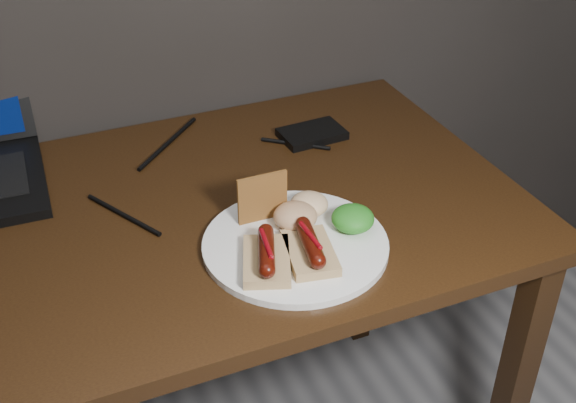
% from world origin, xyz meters
% --- Properties ---
extents(desk, '(1.40, 0.70, 0.75)m').
position_xyz_m(desk, '(0.00, 1.38, 0.66)').
color(desk, black).
rests_on(desk, ground).
extents(hard_drive, '(0.13, 0.09, 0.02)m').
position_xyz_m(hard_drive, '(0.43, 1.54, 0.76)').
color(hard_drive, black).
rests_on(hard_drive, desk).
extents(desk_cables, '(0.87, 0.38, 0.01)m').
position_xyz_m(desk_cables, '(0.01, 1.51, 0.75)').
color(desk_cables, black).
rests_on(desk_cables, desk).
extents(plate, '(0.36, 0.36, 0.01)m').
position_xyz_m(plate, '(0.25, 1.22, 0.76)').
color(plate, white).
rests_on(plate, desk).
extents(bread_sausage_left, '(0.11, 0.13, 0.04)m').
position_xyz_m(bread_sausage_left, '(0.19, 1.18, 0.78)').
color(bread_sausage_left, tan).
rests_on(bread_sausage_left, plate).
extents(bread_sausage_center, '(0.09, 0.13, 0.04)m').
position_xyz_m(bread_sausage_center, '(0.26, 1.17, 0.78)').
color(bread_sausage_center, tan).
rests_on(bread_sausage_center, plate).
extents(crispbread, '(0.09, 0.01, 0.08)m').
position_xyz_m(crispbread, '(0.23, 1.29, 0.80)').
color(crispbread, '#A3692C').
rests_on(crispbread, plate).
extents(salad_greens, '(0.07, 0.07, 0.04)m').
position_xyz_m(salad_greens, '(0.35, 1.21, 0.78)').
color(salad_greens, '#115110').
rests_on(salad_greens, plate).
extents(salsa_mound, '(0.07, 0.07, 0.04)m').
position_xyz_m(salsa_mound, '(0.27, 1.26, 0.78)').
color(salsa_mound, maroon).
rests_on(salsa_mound, plate).
extents(coleslaw_mound, '(0.06, 0.06, 0.04)m').
position_xyz_m(coleslaw_mound, '(0.31, 1.28, 0.78)').
color(coleslaw_mound, beige).
rests_on(coleslaw_mound, plate).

